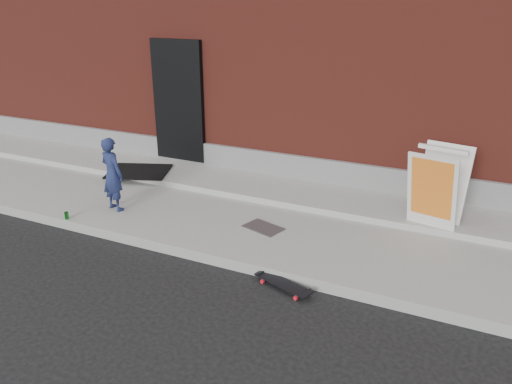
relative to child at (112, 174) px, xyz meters
The scene contains 10 objects.
ground 2.52m from the child, 15.93° to the right, with size 80.00×80.00×0.00m, color black.
sidewalk 2.55m from the child, 19.86° to the left, with size 20.00×3.00×0.15m, color gray.
apron 2.95m from the child, 36.84° to the left, with size 20.00×1.20×0.10m, color gray.
building 6.97m from the child, 69.89° to the left, with size 20.00×8.10×5.00m.
child is the anchor object (origin of this frame).
skateboard 3.29m from the child, 14.03° to the right, with size 0.77×0.41×0.08m.
pizza_sign 4.72m from the child, 16.16° to the left, with size 0.81×0.90×1.10m.
soda_can 0.90m from the child, 123.42° to the right, with size 0.06×0.06×0.11m, color #1B8A27.
doormat 1.53m from the child, 113.43° to the left, with size 1.06×0.85×0.03m, color black.
utility_plate 2.45m from the child, ahead, with size 0.54×0.34×0.02m, color #55565B.
Camera 1 is at (2.69, -4.85, 3.21)m, focal length 35.00 mm.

